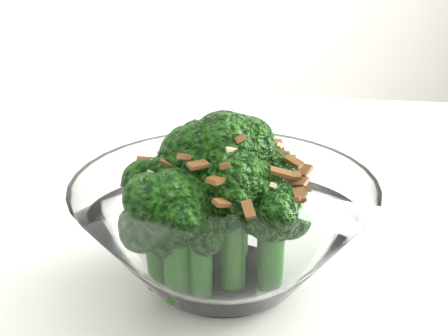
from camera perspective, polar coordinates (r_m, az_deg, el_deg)
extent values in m
cube|color=white|center=(0.51, -18.06, -8.97)|extent=(1.41, 1.18, 0.04)
cylinder|color=white|center=(0.45, 0.00, -9.17)|extent=(0.08, 0.08, 0.01)
cylinder|color=#225717|center=(0.43, 0.00, -4.25)|extent=(0.02, 0.02, 0.07)
sphere|color=#1D520F|center=(0.41, 0.00, 1.71)|extent=(0.04, 0.04, 0.04)
cylinder|color=#225717|center=(0.45, 1.06, -3.42)|extent=(0.02, 0.02, 0.07)
sphere|color=#1D520F|center=(0.43, 1.11, 1.82)|extent=(0.04, 0.04, 0.04)
cylinder|color=#225717|center=(0.43, -2.49, -4.50)|extent=(0.02, 0.02, 0.06)
sphere|color=#1D520F|center=(0.42, -2.59, 0.75)|extent=(0.04, 0.04, 0.04)
cylinder|color=#225717|center=(0.41, 0.74, -6.28)|extent=(0.02, 0.02, 0.06)
sphere|color=#1D520F|center=(0.39, 0.77, -1.10)|extent=(0.04, 0.04, 0.04)
cylinder|color=#225717|center=(0.44, 3.81, -5.14)|extent=(0.02, 0.02, 0.05)
sphere|color=#1D520F|center=(0.43, 3.93, -1.06)|extent=(0.04, 0.04, 0.04)
cylinder|color=#225717|center=(0.44, -4.24, -5.43)|extent=(0.02, 0.02, 0.05)
sphere|color=#1D520F|center=(0.42, -4.37, -1.45)|extent=(0.04, 0.04, 0.04)
cylinder|color=#225717|center=(0.41, 3.94, -7.51)|extent=(0.02, 0.02, 0.04)
sphere|color=#1D520F|center=(0.40, 4.06, -3.58)|extent=(0.04, 0.04, 0.04)
cylinder|color=#225717|center=(0.41, -2.05, -8.08)|extent=(0.02, 0.02, 0.04)
sphere|color=#1D520F|center=(0.39, -2.12, -4.28)|extent=(0.04, 0.04, 0.04)
cylinder|color=#225717|center=(0.47, 3.83, -4.31)|extent=(0.02, 0.02, 0.04)
sphere|color=#1D520F|center=(0.46, 3.92, -1.34)|extent=(0.03, 0.03, 0.03)
cylinder|color=#225717|center=(0.42, -5.42, -7.75)|extent=(0.02, 0.02, 0.03)
sphere|color=#1D520F|center=(0.41, -5.56, -4.60)|extent=(0.04, 0.04, 0.04)
cylinder|color=#225717|center=(0.47, -0.65, -3.99)|extent=(0.02, 0.02, 0.04)
sphere|color=#1D520F|center=(0.46, -0.67, -0.93)|extent=(0.03, 0.03, 0.03)
cylinder|color=#225717|center=(0.41, -3.97, -7.71)|extent=(0.02, 0.02, 0.05)
sphere|color=#1D520F|center=(0.39, -4.11, -3.09)|extent=(0.04, 0.04, 0.04)
cylinder|color=#225717|center=(0.42, -5.31, -7.38)|extent=(0.02, 0.02, 0.04)
sphere|color=#1D520F|center=(0.41, -5.46, -3.93)|extent=(0.03, 0.03, 0.03)
cube|color=brown|center=(0.37, -0.56, -0.97)|extent=(0.01, 0.01, 0.00)
cube|color=brown|center=(0.39, -3.07, 0.88)|extent=(0.01, 0.01, 0.01)
cube|color=brown|center=(0.41, 2.50, 2.87)|extent=(0.02, 0.01, 0.01)
cube|color=brown|center=(0.42, 3.38, 2.47)|extent=(0.01, 0.01, 0.01)
cube|color=brown|center=(0.38, -3.66, -1.92)|extent=(0.01, 0.01, 0.01)
cube|color=brown|center=(0.39, -4.70, -1.14)|extent=(0.01, 0.01, 0.01)
cube|color=brown|center=(0.46, -2.65, 1.95)|extent=(0.01, 0.01, 0.01)
cube|color=brown|center=(0.42, -0.26, 3.22)|extent=(0.01, 0.01, 0.01)
cube|color=brown|center=(0.42, -6.43, 0.56)|extent=(0.01, 0.01, 0.01)
cube|color=brown|center=(0.40, 5.71, -0.64)|extent=(0.01, 0.01, 0.00)
cube|color=brown|center=(0.40, 6.14, -1.19)|extent=(0.01, 0.01, 0.01)
cube|color=brown|center=(0.44, 4.76, 1.31)|extent=(0.01, 0.01, 0.01)
cube|color=brown|center=(0.45, -3.66, 1.58)|extent=(0.01, 0.01, 0.01)
cube|color=brown|center=(0.43, -4.89, 1.25)|extent=(0.01, 0.01, 0.01)
cube|color=brown|center=(0.41, -0.18, 4.17)|extent=(0.01, 0.01, 0.00)
cube|color=brown|center=(0.39, -5.22, -2.15)|extent=(0.01, 0.02, 0.01)
cube|color=brown|center=(0.45, 3.76, 1.80)|extent=(0.01, 0.01, 0.00)
cube|color=brown|center=(0.43, 6.35, 0.13)|extent=(0.01, 0.01, 0.01)
cube|color=brown|center=(0.40, 6.72, -1.69)|extent=(0.01, 0.01, 0.01)
cube|color=brown|center=(0.38, -4.64, -3.42)|extent=(0.01, 0.01, 0.00)
cube|color=brown|center=(0.39, 6.30, -2.25)|extent=(0.01, 0.01, 0.01)
cube|color=brown|center=(0.40, -4.13, 1.30)|extent=(0.01, 0.01, 0.01)
cube|color=brown|center=(0.39, 4.73, -0.36)|extent=(0.01, 0.01, 0.01)
cube|color=brown|center=(0.38, 0.18, 0.39)|extent=(0.01, 0.01, 0.00)
cube|color=brown|center=(0.42, -2.15, 3.14)|extent=(0.01, 0.01, 0.01)
cube|color=brown|center=(0.46, 0.19, 1.88)|extent=(0.01, 0.01, 0.01)
cube|color=brown|center=(0.40, -2.71, 2.45)|extent=(0.01, 0.01, 0.01)
cube|color=brown|center=(0.46, -1.69, 1.82)|extent=(0.01, 0.01, 0.00)
cube|color=brown|center=(0.41, -2.16, 3.45)|extent=(0.01, 0.02, 0.01)
cube|color=brown|center=(0.44, -3.39, 2.46)|extent=(0.02, 0.01, 0.01)
cube|color=brown|center=(0.38, -3.66, -2.93)|extent=(0.01, 0.01, 0.01)
cube|color=brown|center=(0.41, -3.36, 2.70)|extent=(0.01, 0.01, 0.01)
cube|color=brown|center=(0.39, 1.16, 2.52)|extent=(0.01, 0.01, 0.01)
cube|color=brown|center=(0.42, -2.51, 3.08)|extent=(0.01, 0.01, 0.00)
cube|color=brown|center=(0.44, 4.13, 2.08)|extent=(0.01, 0.01, 0.00)
cube|color=brown|center=(0.42, -6.84, 0.09)|extent=(0.01, 0.01, 0.01)
cube|color=brown|center=(0.38, -2.17, 0.27)|extent=(0.01, 0.01, 0.00)
cube|color=brown|center=(0.45, 2.99, 1.85)|extent=(0.01, 0.01, 0.01)
cube|color=brown|center=(0.38, -4.16, -2.53)|extent=(0.01, 0.01, 0.01)
cube|color=brown|center=(0.41, 1.20, 4.07)|extent=(0.01, 0.01, 0.00)
cube|color=brown|center=(0.42, -6.89, -0.69)|extent=(0.01, 0.01, 0.00)
cube|color=brown|center=(0.37, -0.19, -2.91)|extent=(0.01, 0.01, 0.01)
cube|color=brown|center=(0.41, 5.79, 0.53)|extent=(0.01, 0.01, 0.01)
cube|color=brown|center=(0.43, -3.40, 2.30)|extent=(0.01, 0.01, 0.01)
cube|color=brown|center=(0.42, 6.72, -0.24)|extent=(0.01, 0.01, 0.01)
cube|color=brown|center=(0.45, -1.91, 2.36)|extent=(0.01, 0.01, 0.01)
cube|color=brown|center=(0.40, -2.00, 2.69)|extent=(0.01, 0.01, 0.01)
cube|color=brown|center=(0.43, 3.55, 2.20)|extent=(0.01, 0.01, 0.01)
cube|color=brown|center=(0.37, 2.05, -3.47)|extent=(0.01, 0.01, 0.01)
cube|color=brown|center=(0.39, 5.98, -2.61)|extent=(0.01, 0.01, 0.01)
cube|color=brown|center=(0.46, -2.88, 1.60)|extent=(0.01, 0.01, 0.01)
cube|color=brown|center=(0.40, -4.45, 0.50)|extent=(0.01, 0.01, 0.01)
cube|color=brown|center=(0.42, 0.82, 3.47)|extent=(0.01, 0.01, 0.01)
cube|color=brown|center=(0.43, -1.46, 3.13)|extent=(0.01, 0.01, 0.00)
cube|color=brown|center=(0.38, -4.53, -1.00)|extent=(0.01, 0.01, 0.00)
cube|color=beige|center=(0.44, -2.16, 2.67)|extent=(0.00, 0.00, 0.00)
cube|color=beige|center=(0.41, -4.71, 1.51)|extent=(0.00, 0.00, 0.00)
cube|color=beige|center=(0.43, 3.96, 2.38)|extent=(0.01, 0.01, 0.01)
cube|color=beige|center=(0.43, 4.64, 1.88)|extent=(0.00, 0.00, 0.00)
cube|color=beige|center=(0.44, 1.61, 2.64)|extent=(0.01, 0.01, 0.00)
cube|color=beige|center=(0.44, -4.52, 1.57)|extent=(0.00, 0.00, 0.00)
cube|color=beige|center=(0.43, 5.24, 1.37)|extent=(0.00, 0.00, 0.00)
cube|color=beige|center=(0.45, -1.57, 2.18)|extent=(0.00, 0.01, 0.00)
cube|color=beige|center=(0.39, 0.98, 1.49)|extent=(0.01, 0.01, 0.00)
cube|color=beige|center=(0.38, 4.10, -1.43)|extent=(0.00, 0.01, 0.00)
cube|color=beige|center=(0.43, 5.66, 1.19)|extent=(0.00, 0.01, 0.01)
cube|color=beige|center=(0.41, -6.17, -0.40)|extent=(0.00, 0.01, 0.01)
cube|color=beige|center=(0.39, -2.13, 1.94)|extent=(0.01, 0.01, 0.00)
cube|color=beige|center=(0.37, -2.56, -3.02)|extent=(0.00, 0.00, 0.00)
cube|color=beige|center=(0.38, 0.48, 1.50)|extent=(0.00, 0.00, 0.00)
cube|color=beige|center=(0.42, -1.97, 3.65)|extent=(0.00, 0.00, 0.00)
cube|color=beige|center=(0.42, -6.13, 0.42)|extent=(0.00, 0.00, 0.00)
cube|color=beige|center=(0.39, -0.63, 3.26)|extent=(0.00, 0.00, 0.00)
cube|color=beige|center=(0.43, -2.57, 2.80)|extent=(0.00, 0.00, 0.00)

